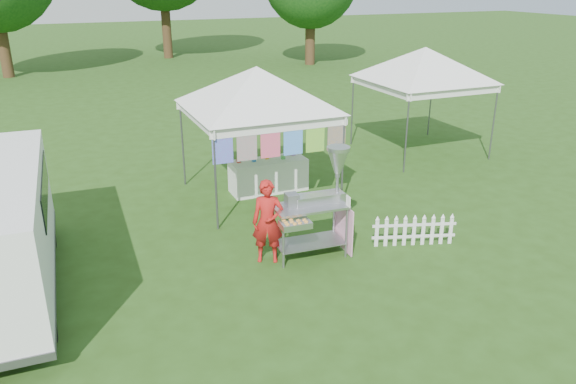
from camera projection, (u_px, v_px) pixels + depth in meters
name	position (u px, v px, depth m)	size (l,w,h in m)	color
ground	(326.00, 260.00, 10.19)	(120.00, 120.00, 0.00)	#274714
canopy_main	(257.00, 67.00, 12.11)	(4.24, 4.24, 3.45)	#59595E
canopy_right	(426.00, 47.00, 15.41)	(4.24, 4.24, 3.45)	#59595E
donut_cart	(322.00, 194.00, 9.99)	(1.50, 0.94, 2.02)	gray
vendor	(268.00, 222.00, 9.91)	(0.56, 0.37, 1.53)	#AE1815
picket_fence	(414.00, 231.00, 10.66)	(1.55, 0.53, 0.56)	white
display_table	(268.00, 175.00, 13.36)	(1.80, 0.70, 0.77)	white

